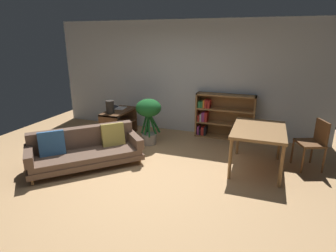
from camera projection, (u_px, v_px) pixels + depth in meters
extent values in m
plane|color=tan|center=(138.00, 177.00, 4.77)|extent=(8.16, 8.16, 0.00)
cube|color=silver|center=(184.00, 78.00, 6.78)|extent=(6.80, 0.10, 2.70)
cylinder|color=olive|center=(140.00, 162.00, 5.23)|extent=(0.04, 0.04, 0.10)
cylinder|color=olive|center=(32.00, 182.00, 4.49)|extent=(0.04, 0.04, 0.10)
cylinder|color=olive|center=(130.00, 150.00, 5.79)|extent=(0.04, 0.04, 0.10)
cylinder|color=olive|center=(32.00, 166.00, 5.05)|extent=(0.04, 0.04, 0.10)
cube|color=brown|center=(87.00, 159.00, 5.11)|extent=(1.96, 1.96, 0.10)
cube|color=brown|center=(86.00, 154.00, 5.08)|extent=(1.88, 1.88, 0.10)
cube|color=brown|center=(82.00, 137.00, 5.26)|extent=(1.49, 1.49, 0.38)
cube|color=brown|center=(134.00, 139.00, 5.41)|extent=(0.62, 0.62, 0.19)
cube|color=brown|center=(29.00, 156.00, 4.66)|extent=(0.62, 0.62, 0.19)
cube|color=#336093|center=(52.00, 144.00, 4.91)|extent=(0.45, 0.45, 0.45)
cube|color=tan|center=(113.00, 135.00, 5.36)|extent=(0.45, 0.45, 0.45)
cube|color=#56351E|center=(128.00, 118.00, 7.13)|extent=(0.47, 0.04, 0.64)
cube|color=#56351E|center=(108.00, 129.00, 6.26)|extent=(0.47, 0.04, 0.64)
cube|color=#56351E|center=(119.00, 123.00, 6.70)|extent=(0.47, 0.96, 0.04)
cube|color=#56351E|center=(118.00, 111.00, 6.60)|extent=(0.47, 1.00, 0.04)
cube|color=#56351E|center=(120.00, 135.00, 6.79)|extent=(0.47, 0.96, 0.04)
cube|color=silver|center=(121.00, 108.00, 6.77)|extent=(0.25, 0.31, 0.02)
cube|color=black|center=(113.00, 106.00, 6.81)|extent=(0.23, 0.30, 0.05)
cylinder|color=#2D2823|center=(110.00, 107.00, 6.33)|extent=(0.18, 0.18, 0.29)
cylinder|color=slate|center=(110.00, 104.00, 6.31)|extent=(0.10, 0.10, 0.01)
cylinder|color=#9E9389|center=(149.00, 139.00, 6.24)|extent=(0.33, 0.33, 0.23)
cylinder|color=#195623|center=(152.00, 124.00, 6.12)|extent=(0.19, 0.09, 0.50)
cylinder|color=#195623|center=(154.00, 123.00, 6.19)|extent=(0.22, 0.25, 0.52)
cylinder|color=#195623|center=(148.00, 124.00, 6.20)|extent=(0.14, 0.15, 0.43)
cylinder|color=#195623|center=(145.00, 121.00, 6.13)|extent=(0.22, 0.06, 0.60)
cylinder|color=#195623|center=(147.00, 125.00, 6.10)|extent=(0.10, 0.14, 0.45)
cylinder|color=#195623|center=(149.00, 126.00, 6.02)|extent=(0.14, 0.26, 0.45)
ellipsoid|color=#195623|center=(148.00, 108.00, 6.02)|extent=(0.56, 0.56, 0.39)
cylinder|color=olive|center=(238.00, 137.00, 5.61)|extent=(0.06, 0.06, 0.72)
cylinder|color=olive|center=(230.00, 159.00, 4.60)|extent=(0.06, 0.06, 0.72)
cylinder|color=olive|center=(280.00, 142.00, 5.35)|extent=(0.06, 0.06, 0.72)
cylinder|color=olive|center=(281.00, 167.00, 4.34)|extent=(0.06, 0.06, 0.72)
cube|color=olive|center=(259.00, 130.00, 4.86)|extent=(0.89, 1.23, 0.05)
cylinder|color=brown|center=(303.00, 161.00, 4.84)|extent=(0.04, 0.04, 0.46)
cylinder|color=brown|center=(292.00, 152.00, 5.23)|extent=(0.04, 0.04, 0.46)
cylinder|color=brown|center=(324.00, 161.00, 4.84)|extent=(0.04, 0.04, 0.46)
cylinder|color=brown|center=(312.00, 152.00, 5.23)|extent=(0.04, 0.04, 0.46)
cube|color=brown|center=(310.00, 143.00, 4.96)|extent=(0.54, 0.56, 0.04)
cube|color=brown|center=(322.00, 131.00, 4.90)|extent=(0.18, 0.39, 0.40)
cube|color=olive|center=(197.00, 114.00, 6.71)|extent=(0.04, 0.31, 1.05)
cube|color=olive|center=(254.00, 119.00, 6.28)|extent=(0.04, 0.31, 1.05)
cube|color=olive|center=(226.00, 95.00, 6.34)|extent=(1.36, 0.31, 0.04)
cube|color=olive|center=(223.00, 137.00, 6.65)|extent=(1.36, 0.31, 0.04)
cube|color=olive|center=(226.00, 115.00, 6.62)|extent=(1.32, 0.04, 1.05)
cube|color=olive|center=(224.00, 123.00, 6.54)|extent=(1.32, 0.30, 0.04)
cube|color=olive|center=(225.00, 110.00, 6.44)|extent=(1.32, 0.30, 0.04)
cube|color=#993884|center=(199.00, 130.00, 6.78)|extent=(0.04, 0.21, 0.20)
cube|color=black|center=(201.00, 131.00, 6.78)|extent=(0.04, 0.24, 0.15)
cube|color=red|center=(203.00, 130.00, 6.76)|extent=(0.07, 0.24, 0.19)
cube|color=black|center=(206.00, 130.00, 6.74)|extent=(0.05, 0.25, 0.20)
cube|color=red|center=(199.00, 117.00, 6.69)|extent=(0.04, 0.23, 0.15)
cube|color=silver|center=(201.00, 117.00, 6.68)|extent=(0.03, 0.24, 0.17)
cube|color=#993884|center=(204.00, 116.00, 6.64)|extent=(0.07, 0.20, 0.23)
cube|color=red|center=(206.00, 116.00, 6.62)|extent=(0.06, 0.22, 0.23)
cube|color=#337F47|center=(200.00, 104.00, 6.59)|extent=(0.07, 0.24, 0.15)
cube|color=#337F47|center=(203.00, 104.00, 6.56)|extent=(0.04, 0.19, 0.15)
cube|color=orange|center=(204.00, 104.00, 6.55)|extent=(0.03, 0.23, 0.18)
cube|color=red|center=(207.00, 103.00, 6.53)|extent=(0.05, 0.23, 0.20)
cube|color=red|center=(209.00, 104.00, 6.51)|extent=(0.06, 0.22, 0.18)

